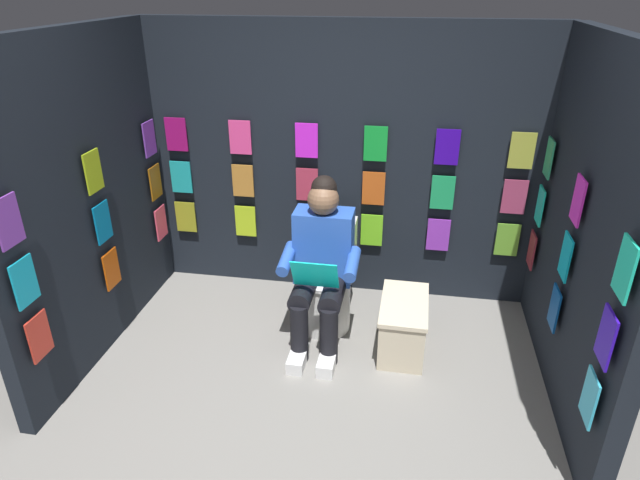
{
  "coord_description": "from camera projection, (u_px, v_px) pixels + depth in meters",
  "views": [
    {
      "loc": [
        -0.52,
        2.01,
        2.36
      ],
      "look_at": [
        0.01,
        -1.07,
        0.85
      ],
      "focal_mm": 30.7,
      "sensor_mm": 36.0,
      "label": 1
    }
  ],
  "objects": [
    {
      "name": "person_reading",
      "position": [
        321.0,
        265.0,
        3.7
      ],
      "size": [
        0.53,
        0.68,
        1.19
      ],
      "rotation": [
        0.0,
        0.0,
        -0.01
      ],
      "color": "blue",
      "rests_on": "ground"
    },
    {
      "name": "ground_plane",
      "position": [
        288.0,
        471.0,
        2.89
      ],
      "size": [
        30.0,
        30.0,
        0.0
      ],
      "primitive_type": "plane",
      "color": "gray"
    },
    {
      "name": "toilet",
      "position": [
        326.0,
        283.0,
        4.02
      ],
      "size": [
        0.41,
        0.55,
        0.77
      ],
      "rotation": [
        0.0,
        0.0,
        -0.01
      ],
      "color": "white",
      "rests_on": "ground"
    },
    {
      "name": "display_wall_back",
      "position": [
        342.0,
        165.0,
        4.2
      ],
      "size": [
        3.05,
        0.14,
        2.11
      ],
      "color": "black",
      "rests_on": "ground"
    },
    {
      "name": "display_wall_left",
      "position": [
        587.0,
        235.0,
        3.06
      ],
      "size": [
        0.14,
        1.94,
        2.11
      ],
      "color": "black",
      "rests_on": "ground"
    },
    {
      "name": "display_wall_right",
      "position": [
        87.0,
        201.0,
        3.53
      ],
      "size": [
        0.14,
        1.94,
        2.11
      ],
      "color": "black",
      "rests_on": "ground"
    },
    {
      "name": "comic_longbox_near",
      "position": [
        403.0,
        325.0,
        3.77
      ],
      "size": [
        0.33,
        0.59,
        0.37
      ],
      "rotation": [
        0.0,
        0.0,
        -0.01
      ],
      "color": "beige",
      "rests_on": "ground"
    }
  ]
}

